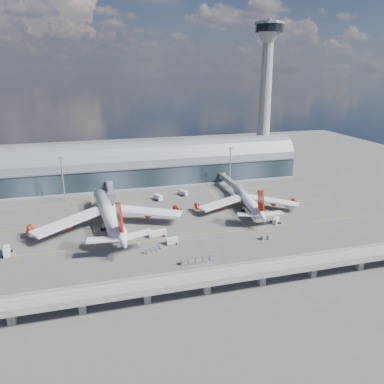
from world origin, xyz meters
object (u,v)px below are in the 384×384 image
object	(u,v)px
cargo_train_2	(267,237)
service_truck_0	(7,251)
floodlight_mast_left	(63,178)
service_truck_2	(157,233)
floodlight_mast_right	(230,166)
cargo_train_1	(198,260)
control_tower	(265,100)
airliner_right	(247,201)
service_truck_4	(158,197)
service_truck_5	(183,193)
airliner_left	(109,215)
cargo_train_0	(154,249)
service_truck_1	(172,241)
service_truck_3	(276,220)

from	to	relation	value
cargo_train_2	service_truck_0	bearing A→B (deg)	72.76
floodlight_mast_left	service_truck_2	xyz separation A→B (m)	(42.22, -61.41, -12.14)
floodlight_mast_left	floodlight_mast_right	bearing A→B (deg)	0.00
floodlight_mast_left	cargo_train_1	bearing A→B (deg)	-59.19
control_tower	airliner_right	distance (m)	92.62
service_truck_0	cargo_train_1	size ratio (longest dim) A/B	0.53
control_tower	service_truck_4	xyz separation A→B (m)	(-83.47, -40.63, -50.01)
airliner_right	service_truck_0	world-z (taller)	airliner_right
floodlight_mast_left	service_truck_5	distance (m)	69.03
floodlight_mast_left	airliner_left	size ratio (longest dim) A/B	0.34
service_truck_5	cargo_train_0	xyz separation A→B (m)	(-29.40, -66.75, -0.75)
floodlight_mast_right	cargo_train_2	size ratio (longest dim) A/B	4.77
airliner_right	service_truck_2	bearing A→B (deg)	-150.79
service_truck_2	airliner_left	bearing A→B (deg)	44.83
airliner_left	service_truck_1	size ratio (longest dim) A/B	15.07
airliner_right	service_truck_5	world-z (taller)	airliner_right
airliner_left	service_truck_4	bearing A→B (deg)	42.78
floodlight_mast_right	airliner_left	distance (m)	90.67
service_truck_1	cargo_train_1	world-z (taller)	service_truck_1
service_truck_1	cargo_train_0	xyz separation A→B (m)	(-8.77, -4.18, -0.66)
cargo_train_0	cargo_train_1	world-z (taller)	cargo_train_1
service_truck_0	cargo_train_2	xyz separation A→B (m)	(107.52, -14.40, -0.63)
floodlight_mast_right	cargo_train_0	xyz separation A→B (m)	(-61.94, -74.95, -12.84)
service_truck_5	cargo_train_1	world-z (taller)	service_truck_5
service_truck_1	service_truck_2	world-z (taller)	service_truck_1
service_truck_5	cargo_train_1	distance (m)	82.23
floodlight_mast_left	service_truck_0	distance (m)	66.89
floodlight_mast_left	control_tower	bearing A→B (deg)	11.72
control_tower	floodlight_mast_left	size ratio (longest dim) A/B	4.01
airliner_left	cargo_train_0	xyz separation A→B (m)	(15.83, -28.86, -5.84)
floodlight_mast_left	airliner_left	xyz separation A→B (m)	(22.24, -46.09, -7.00)
control_tower	cargo_train_2	distance (m)	125.91
airliner_left	cargo_train_2	distance (m)	73.01
floodlight_mast_right	cargo_train_0	bearing A→B (deg)	-129.57
airliner_left	floodlight_mast_right	bearing A→B (deg)	24.63
service_truck_3	floodlight_mast_left	bearing A→B (deg)	-167.84
floodlight_mast_left	service_truck_4	size ratio (longest dim) A/B	4.20
service_truck_5	cargo_train_2	xyz separation A→B (m)	(20.57, -69.03, -0.62)
control_tower	cargo_train_1	size ratio (longest dim) A/B	7.27
floodlight_mast_right	service_truck_3	world-z (taller)	floodlight_mast_right
service_truck_0	service_truck_5	world-z (taller)	service_truck_5
cargo_train_1	control_tower	bearing A→B (deg)	-31.86
airliner_right	service_truck_5	xyz separation A→B (m)	(-26.98, 32.69, -3.32)
service_truck_0	service_truck_2	world-z (taller)	service_truck_0
airliner_right	cargo_train_0	world-z (taller)	airliner_right
floodlight_mast_left	cargo_train_1	size ratio (longest dim) A/B	1.81
service_truck_0	service_truck_3	xyz separation A→B (m)	(120.06, 1.39, -0.27)
control_tower	cargo_train_0	world-z (taller)	control_tower
airliner_left	service_truck_5	distance (m)	59.22
airliner_right	service_truck_4	size ratio (longest dim) A/B	9.67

